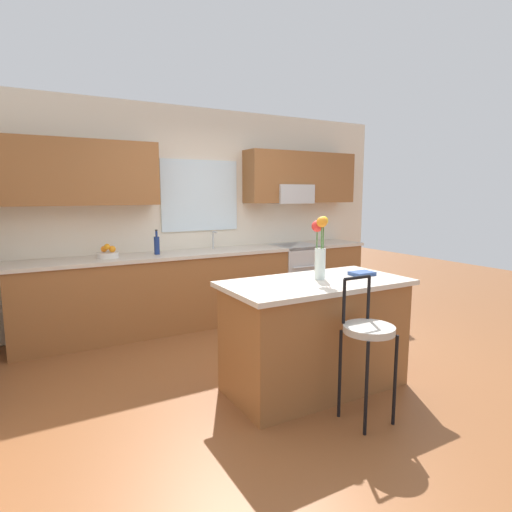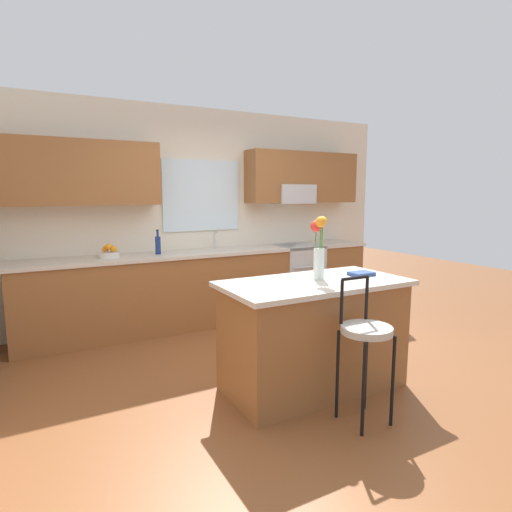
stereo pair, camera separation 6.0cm
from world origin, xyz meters
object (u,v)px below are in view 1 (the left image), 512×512
at_px(oven_range, 295,277).
at_px(cookbook, 362,273).
at_px(bottle_olive_oil, 157,245).
at_px(kitchen_island, 315,334).
at_px(bar_stool_near, 368,336).
at_px(flower_vase, 320,245).
at_px(fruit_bowl_oranges, 108,254).

xyz_separation_m(oven_range, cookbook, (-0.74, -2.11, 0.48)).
relative_size(cookbook, bottle_olive_oil, 0.69).
xyz_separation_m(oven_range, kitchen_island, (-1.23, -2.10, 0.00)).
xyz_separation_m(cookbook, bottle_olive_oil, (-1.20, 2.13, 0.10)).
height_order(bar_stool_near, flower_vase, flower_vase).
relative_size(kitchen_island, bottle_olive_oil, 5.29).
bearing_deg(bar_stool_near, flower_vase, 84.53).
xyz_separation_m(kitchen_island, bottle_olive_oil, (-0.71, 2.12, 0.57)).
xyz_separation_m(bar_stool_near, flower_vase, (0.06, 0.64, 0.57)).
distance_m(oven_range, bar_stool_near, 2.98).
xyz_separation_m(flower_vase, cookbook, (0.43, -0.05, -0.27)).
distance_m(oven_range, kitchen_island, 2.43).
bearing_deg(kitchen_island, cookbook, -1.11).
xyz_separation_m(fruit_bowl_oranges, bottle_olive_oil, (0.55, -0.00, 0.07)).
xyz_separation_m(flower_vase, bottle_olive_oil, (-0.77, 2.09, -0.18)).
xyz_separation_m(oven_range, bar_stool_near, (-1.23, -2.71, 0.18)).
distance_m(flower_vase, cookbook, 0.51).
bearing_deg(fruit_bowl_oranges, bar_stool_near, -65.16).
height_order(kitchen_island, fruit_bowl_oranges, fruit_bowl_oranges).
distance_m(flower_vase, bottle_olive_oil, 2.23).
height_order(oven_range, bottle_olive_oil, bottle_olive_oil).
bearing_deg(oven_range, kitchen_island, -120.49).
bearing_deg(bottle_olive_oil, fruit_bowl_oranges, 179.65).
relative_size(cookbook, fruit_bowl_oranges, 0.83).
relative_size(oven_range, bar_stool_near, 0.88).
relative_size(bar_stool_near, bottle_olive_oil, 3.58).
distance_m(oven_range, flower_vase, 2.49).
height_order(bar_stool_near, bottle_olive_oil, bottle_olive_oil).
height_order(oven_range, kitchen_island, same).
bearing_deg(bar_stool_near, bottle_olive_oil, 104.59).
relative_size(flower_vase, cookbook, 2.62).
bearing_deg(kitchen_island, fruit_bowl_oranges, 120.77).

